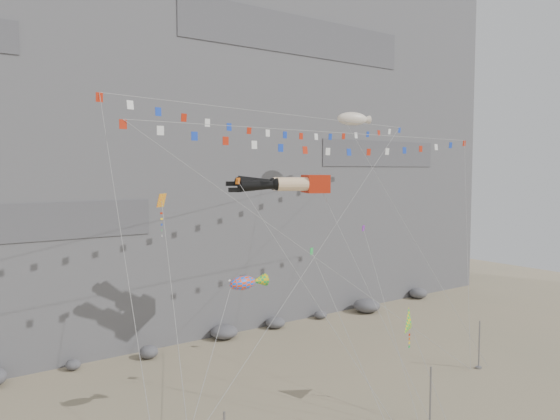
# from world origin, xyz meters

# --- Properties ---
(ground) EXTENTS (120.00, 120.00, 0.00)m
(ground) POSITION_xyz_m (0.00, 0.00, 0.00)
(ground) COLOR gray
(ground) RESTS_ON ground
(cliff) EXTENTS (80.00, 28.00, 50.00)m
(cliff) POSITION_xyz_m (0.00, 32.00, 25.00)
(cliff) COLOR slate
(cliff) RESTS_ON ground
(talus_boulders) EXTENTS (60.00, 3.00, 1.20)m
(talus_boulders) POSITION_xyz_m (0.00, 17.00, 0.60)
(talus_boulders) COLOR #59595E
(talus_boulders) RESTS_ON ground
(anchor_pole_center) EXTENTS (0.12, 0.12, 4.23)m
(anchor_pole_center) POSITION_xyz_m (0.60, -6.86, 2.12)
(anchor_pole_center) COLOR gray
(anchor_pole_center) RESTS_ON ground
(anchor_pole_right) EXTENTS (0.12, 0.12, 3.94)m
(anchor_pole_right) POSITION_xyz_m (12.79, -1.96, 1.97)
(anchor_pole_right) COLOR gray
(anchor_pole_right) RESTS_ON ground
(legs_kite) EXTENTS (8.03, 16.58, 19.84)m
(legs_kite) POSITION_xyz_m (-0.26, 6.37, 14.99)
(legs_kite) COLOR #B7210B
(legs_kite) RESTS_ON ground
(flag_banner_upper) EXTENTS (34.30, 15.46, 29.03)m
(flag_banner_upper) POSITION_xyz_m (1.84, 8.58, 20.57)
(flag_banner_upper) COLOR #B7210B
(flag_banner_upper) RESTS_ON ground
(flag_banner_lower) EXTENTS (34.84, 7.18, 21.85)m
(flag_banner_lower) POSITION_xyz_m (2.88, 4.11, 18.93)
(flag_banner_lower) COLOR #B7210B
(flag_banner_lower) RESTS_ON ground
(harlequin_kite) EXTENTS (1.77, 6.35, 15.43)m
(harlequin_kite) POSITION_xyz_m (-12.98, 1.36, 14.29)
(harlequin_kite) COLOR red
(harlequin_kite) RESTS_ON ground
(fish_windsock) EXTENTS (8.72, 5.24, 12.30)m
(fish_windsock) POSITION_xyz_m (-7.84, 1.02, 9.03)
(fish_windsock) COLOR #FF400D
(fish_windsock) RESTS_ON ground
(delta_kite) EXTENTS (2.15, 4.30, 7.33)m
(delta_kite) POSITION_xyz_m (2.76, -3.32, 5.73)
(delta_kite) COLOR yellow
(delta_kite) RESTS_ON ground
(blimp_windsock) EXTENTS (4.42, 15.20, 25.35)m
(blimp_windsock) POSITION_xyz_m (11.46, 11.72, 21.01)
(blimp_windsock) COLOR beige
(blimp_windsock) RESTS_ON ground
(small_kite_a) EXTENTS (5.05, 12.02, 19.58)m
(small_kite_a) POSITION_xyz_m (-4.73, 6.12, 14.89)
(small_kite_a) COLOR #D75D12
(small_kite_a) RESTS_ON ground
(small_kite_b) EXTENTS (6.10, 11.37, 16.52)m
(small_kite_b) POSITION_xyz_m (6.06, 4.45, 11.03)
(small_kite_b) COLOR purple
(small_kite_b) RESTS_ON ground
(small_kite_c) EXTENTS (1.04, 8.36, 12.98)m
(small_kite_c) POSITION_xyz_m (-1.88, 1.39, 10.27)
(small_kite_c) COLOR green
(small_kite_c) RESTS_ON ground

